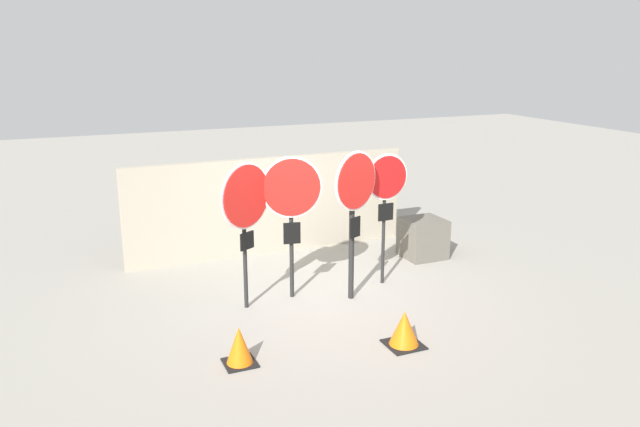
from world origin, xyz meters
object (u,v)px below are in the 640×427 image
stop_sign_3 (386,188)px  traffic_cone_0 (404,329)px  stop_sign_1 (291,197)px  traffic_cone_1 (239,346)px  storage_crate (423,238)px  stop_sign_0 (246,204)px  stop_sign_2 (355,198)px

stop_sign_3 → traffic_cone_0: bearing=-114.1°
stop_sign_1 → stop_sign_3: bearing=8.7°
traffic_cone_0 → traffic_cone_1: size_ratio=0.98×
storage_crate → traffic_cone_1: bearing=-148.9°
stop_sign_0 → stop_sign_1: 0.73m
stop_sign_1 → storage_crate: (2.85, 0.86, -1.23)m
stop_sign_1 → traffic_cone_1: stop_sign_1 is taller
traffic_cone_0 → storage_crate: size_ratio=0.66×
stop_sign_1 → traffic_cone_1: 2.51m
stop_sign_2 → stop_sign_3: (0.72, 0.36, 0.00)m
stop_sign_0 → traffic_cone_1: bearing=-140.1°
stop_sign_0 → stop_sign_1: stop_sign_1 is taller
stop_sign_3 → traffic_cone_0: (-0.80, -1.98, -1.36)m
stop_sign_2 → traffic_cone_1: (-2.15, -1.26, -1.35)m
traffic_cone_1 → traffic_cone_0: bearing=-10.0°
traffic_cone_0 → stop_sign_2: bearing=87.3°
stop_sign_0 → stop_sign_3: size_ratio=1.02×
stop_sign_3 → storage_crate: bearing=32.6°
stop_sign_3 → stop_sign_1: bearing=176.5°
traffic_cone_1 → stop_sign_2: bearing=30.3°
stop_sign_0 → storage_crate: 3.90m
stop_sign_2 → traffic_cone_0: size_ratio=4.83×
stop_sign_2 → storage_crate: bearing=8.6°
stop_sign_1 → stop_sign_0: bearing=-161.6°
traffic_cone_0 → traffic_cone_1: traffic_cone_1 is taller
traffic_cone_0 → stop_sign_3: bearing=68.1°
stop_sign_3 → storage_crate: 2.00m
stop_sign_2 → traffic_cone_0: 2.11m
stop_sign_0 → traffic_cone_1: stop_sign_0 is taller
traffic_cone_0 → storage_crate: (2.09, 2.88, 0.12)m
stop_sign_0 → traffic_cone_0: 2.77m
stop_sign_1 → traffic_cone_0: 2.55m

